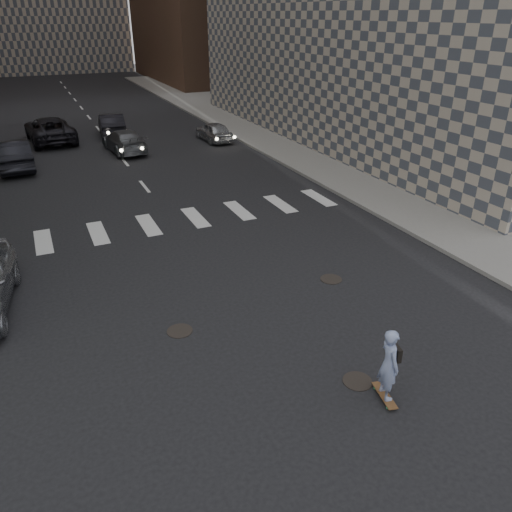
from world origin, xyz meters
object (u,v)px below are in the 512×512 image
at_px(traffic_car_a, 13,155).
at_px(traffic_car_c, 50,130).
at_px(skateboarder, 389,364).
at_px(traffic_car_e, 111,124).
at_px(traffic_car_b, 124,141).
at_px(traffic_car_d, 214,131).

height_order(traffic_car_a, traffic_car_c, traffic_car_c).
distance_m(skateboarder, traffic_car_e, 29.64).
relative_size(traffic_car_c, traffic_car_e, 1.28).
xyz_separation_m(traffic_car_a, traffic_car_b, (6.25, 1.32, -0.13)).
height_order(traffic_car_b, traffic_car_c, traffic_car_c).
relative_size(skateboarder, traffic_car_d, 0.49).
height_order(skateboarder, traffic_car_c, skateboarder).
distance_m(traffic_car_a, traffic_car_b, 6.39).
bearing_deg(traffic_car_e, traffic_car_c, 10.57).
bearing_deg(traffic_car_b, traffic_car_d, 179.41).
distance_m(traffic_car_b, traffic_car_c, 6.13).
height_order(skateboarder, traffic_car_e, skateboarder).
bearing_deg(traffic_car_a, traffic_car_b, -172.31).
relative_size(traffic_car_b, traffic_car_c, 0.80).
bearing_deg(traffic_car_c, traffic_car_b, 125.59).
height_order(skateboarder, traffic_car_a, skateboarder).
bearing_deg(traffic_car_c, traffic_car_e, -178.77).
height_order(traffic_car_a, traffic_car_b, traffic_car_a).
distance_m(traffic_car_a, traffic_car_c, 6.42).
bearing_deg(skateboarder, traffic_car_c, 111.54).
distance_m(skateboarder, traffic_car_a, 24.30).
bearing_deg(traffic_car_e, traffic_car_d, 146.60).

